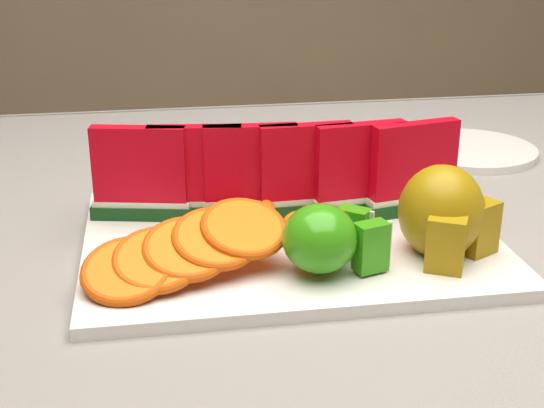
% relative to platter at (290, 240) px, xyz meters
% --- Properties ---
extents(table, '(1.40, 0.90, 0.75)m').
position_rel_platter_xyz_m(table, '(0.01, 0.05, -0.11)').
color(table, '#442415').
rests_on(table, ground).
extents(tablecloth, '(1.53, 1.03, 0.20)m').
position_rel_platter_xyz_m(tablecloth, '(0.01, 0.05, -0.05)').
color(tablecloth, slate).
rests_on(tablecloth, table).
extents(platter, '(0.40, 0.30, 0.01)m').
position_rel_platter_xyz_m(platter, '(0.00, 0.00, 0.00)').
color(platter, silver).
rests_on(platter, tablecloth).
extents(apple_cluster, '(0.10, 0.08, 0.06)m').
position_rel_platter_xyz_m(apple_cluster, '(0.02, -0.09, 0.04)').
color(apple_cluster, '#2B8918').
rests_on(apple_cluster, platter).
extents(pear_cluster, '(0.10, 0.10, 0.09)m').
position_rel_platter_xyz_m(pear_cluster, '(0.13, -0.06, 0.04)').
color(pear_cluster, '#B49607').
rests_on(pear_cluster, platter).
extents(side_plate, '(0.22, 0.22, 0.01)m').
position_rel_platter_xyz_m(side_plate, '(0.29, 0.25, -0.00)').
color(side_plate, silver).
rests_on(side_plate, tablecloth).
extents(fork, '(0.08, 0.19, 0.00)m').
position_rel_platter_xyz_m(fork, '(-0.13, 0.30, -0.00)').
color(fork, silver).
rests_on(fork, tablecloth).
extents(watermelon_row, '(0.39, 0.07, 0.10)m').
position_rel_platter_xyz_m(watermelon_row, '(-0.00, 0.05, 0.05)').
color(watermelon_row, '#0A3714').
rests_on(watermelon_row, platter).
extents(orange_fan_front, '(0.20, 0.13, 0.05)m').
position_rel_platter_xyz_m(orange_fan_front, '(-0.10, -0.07, 0.03)').
color(orange_fan_front, '#E64718').
rests_on(orange_fan_front, platter).
extents(orange_fan_back, '(0.38, 0.10, 0.05)m').
position_rel_platter_xyz_m(orange_fan_back, '(0.03, 0.13, 0.03)').
color(orange_fan_back, '#E64718').
rests_on(orange_fan_back, platter).
extents(tangerine_segments, '(0.16, 0.07, 0.02)m').
position_rel_platter_xyz_m(tangerine_segments, '(-0.03, 0.02, 0.02)').
color(tangerine_segments, '#E84C25').
rests_on(tangerine_segments, platter).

